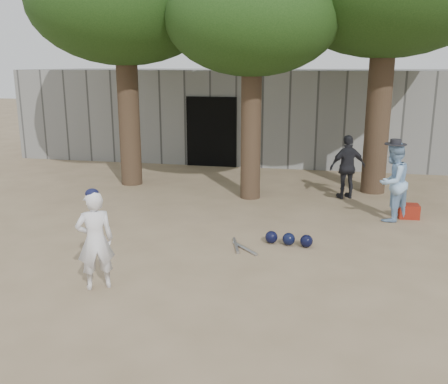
% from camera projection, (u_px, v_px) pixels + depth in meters
% --- Properties ---
extents(ground, '(70.00, 70.00, 0.00)m').
position_uv_depth(ground, '(177.00, 259.00, 8.43)').
color(ground, '#937C5E').
rests_on(ground, ground).
extents(boy_player, '(0.64, 0.58, 1.47)m').
position_uv_depth(boy_player, '(95.00, 240.00, 7.18)').
color(boy_player, white).
rests_on(boy_player, ground).
extents(spectator_blue, '(0.98, 1.01, 1.65)m').
position_uv_depth(spectator_blue, '(392.00, 182.00, 10.32)').
color(spectator_blue, '#93BBE3').
rests_on(spectator_blue, ground).
extents(spectator_dark, '(0.99, 0.74, 1.55)m').
position_uv_depth(spectator_dark, '(348.00, 167.00, 12.05)').
color(spectator_dark, black).
rests_on(spectator_dark, ground).
extents(red_bag, '(0.44, 0.34, 0.30)m').
position_uv_depth(red_bag, '(408.00, 211.00, 10.64)').
color(red_bag, maroon).
rests_on(red_bag, ground).
extents(back_building, '(16.00, 5.24, 3.00)m').
position_uv_depth(back_building, '(260.00, 113.00, 17.85)').
color(back_building, gray).
rests_on(back_building, ground).
extents(helmet_row, '(0.87, 0.31, 0.23)m').
position_uv_depth(helmet_row, '(289.00, 239.00, 9.05)').
color(helmet_row, black).
rests_on(helmet_row, ground).
extents(bat_pile, '(0.57, 0.75, 0.06)m').
position_uv_depth(bat_pile, '(240.00, 247.00, 8.91)').
color(bat_pile, '#A9ABB0').
rests_on(bat_pile, ground).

